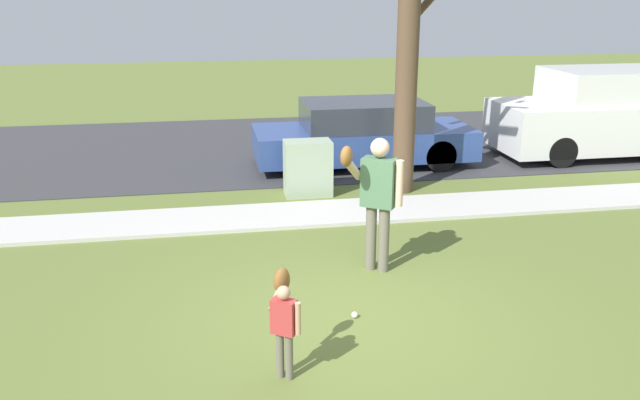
% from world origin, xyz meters
% --- Properties ---
extents(ground_plane, '(48.00, 48.00, 0.00)m').
position_xyz_m(ground_plane, '(0.00, 3.50, 0.00)').
color(ground_plane, olive).
extents(sidewalk_strip, '(36.00, 1.20, 0.06)m').
position_xyz_m(sidewalk_strip, '(0.00, 3.60, 0.03)').
color(sidewalk_strip, beige).
rests_on(sidewalk_strip, ground).
extents(road_surface, '(36.00, 6.80, 0.02)m').
position_xyz_m(road_surface, '(0.00, 8.60, 0.01)').
color(road_surface, '#38383A').
rests_on(road_surface, ground).
extents(person_adult, '(0.88, 0.60, 1.78)m').
position_xyz_m(person_adult, '(0.66, 1.29, 1.09)').
color(person_adult, '#6B6656').
rests_on(person_adult, ground).
extents(person_child, '(0.29, 0.54, 1.01)m').
position_xyz_m(person_child, '(-0.80, -0.91, 0.66)').
color(person_child, '#6B6656').
rests_on(person_child, ground).
extents(baseball, '(0.07, 0.07, 0.07)m').
position_xyz_m(baseball, '(0.11, 0.06, 0.04)').
color(baseball, white).
rests_on(baseball, ground).
extents(utility_cabinet, '(0.83, 0.51, 0.99)m').
position_xyz_m(utility_cabinet, '(0.31, 4.73, 0.50)').
color(utility_cabinet, '#9EB293').
rests_on(utility_cabinet, ground).
extents(street_tree_near, '(1.85, 1.88, 5.38)m').
position_xyz_m(street_tree_near, '(2.06, 4.67, 2.85)').
color(street_tree_near, brown).
rests_on(street_tree_near, ground).
extents(parked_wagon_blue, '(4.50, 1.80, 1.33)m').
position_xyz_m(parked_wagon_blue, '(1.77, 6.58, 0.66)').
color(parked_wagon_blue, '#2D478C').
rests_on(parked_wagon_blue, road_surface).
extents(parked_van_white, '(5.00, 1.95, 1.88)m').
position_xyz_m(parked_van_white, '(7.28, 6.53, 0.90)').
color(parked_van_white, silver).
rests_on(parked_van_white, road_surface).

